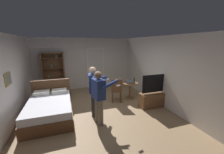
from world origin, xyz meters
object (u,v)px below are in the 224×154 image
object	(u,v)px
bottle_on_table	(134,80)
person_striped_shirt	(93,88)
suitcase_dark	(63,95)
bed	(50,108)
side_table	(130,88)
person_blue_shirt	(99,94)
bookshelf	(54,71)
laptop	(130,82)
tv_flatscreen	(155,97)
suitcase_small	(62,93)
wooden_chair	(117,89)

from	to	relation	value
bottle_on_table	person_striped_shirt	xyz separation A→B (m)	(-1.91, -0.83, 0.13)
suitcase_dark	bed	bearing A→B (deg)	-115.19
side_table	person_blue_shirt	distance (m)	2.31
bookshelf	laptop	world-z (taller)	bookshelf
person_striped_shirt	bed	bearing A→B (deg)	165.48
bed	bottle_on_table	xyz separation A→B (m)	(3.29, 0.47, 0.51)
bookshelf	bottle_on_table	bearing A→B (deg)	-31.99
suitcase_dark	person_blue_shirt	bearing A→B (deg)	-76.90
tv_flatscreen	suitcase_small	size ratio (longest dim) A/B	2.16
bed	suitcase_dark	xyz separation A→B (m)	(0.39, 1.48, -0.13)
tv_flatscreen	suitcase_dark	xyz separation A→B (m)	(-3.30, 1.93, -0.18)
bottle_on_table	person_blue_shirt	size ratio (longest dim) A/B	0.17
tv_flatscreen	suitcase_small	distance (m)	3.98
person_striped_shirt	laptop	bearing A→B (deg)	26.76
side_table	wooden_chair	bearing A→B (deg)	-165.55
tv_flatscreen	bookshelf	bearing A→B (deg)	141.00
tv_flatscreen	wooden_chair	world-z (taller)	tv_flatscreen
bottle_on_table	wooden_chair	world-z (taller)	wooden_chair
bed	tv_flatscreen	distance (m)	3.72
bookshelf	suitcase_small	distance (m)	1.24
bed	side_table	world-z (taller)	bed
tv_flatscreen	laptop	world-z (taller)	tv_flatscreen
person_blue_shirt	person_striped_shirt	xyz separation A→B (m)	(-0.05, 0.55, 0.03)
side_table	laptop	distance (m)	0.28
person_striped_shirt	suitcase_dark	world-z (taller)	person_striped_shirt
tv_flatscreen	person_blue_shirt	bearing A→B (deg)	-168.70
bottle_on_table	wooden_chair	size ratio (longest dim) A/B	0.27
bottle_on_table	person_striped_shirt	world-z (taller)	person_striped_shirt
suitcase_dark	wooden_chair	bearing A→B (deg)	-38.30
side_table	suitcase_dark	xyz separation A→B (m)	(-2.76, 0.92, -0.30)
side_table	bottle_on_table	bearing A→B (deg)	-29.74
person_blue_shirt	suitcase_dark	distance (m)	2.70
bed	bottle_on_table	bearing A→B (deg)	8.21
bookshelf	suitcase_small	bearing A→B (deg)	-68.98
laptop	person_striped_shirt	xyz separation A→B (m)	(-1.73, -0.87, 0.19)
bookshelf	bottle_on_table	world-z (taller)	bookshelf
laptop	wooden_chair	size ratio (longest dim) A/B	0.43
person_blue_shirt	side_table	bearing A→B (deg)	40.35
side_table	tv_flatscreen	bearing A→B (deg)	-61.82
bed	suitcase_dark	bearing A→B (deg)	75.12
laptop	suitcase_dark	size ratio (longest dim) A/B	0.76
side_table	person_striped_shirt	world-z (taller)	person_striped_shirt
person_striped_shirt	suitcase_small	xyz separation A→B (m)	(-1.04, 2.03, -0.76)
bookshelf	suitcase_dark	bearing A→B (deg)	-70.22
wooden_chair	person_striped_shirt	xyz separation A→B (m)	(-1.08, -0.73, 0.40)
person_striped_shirt	suitcase_dark	distance (m)	2.22
tv_flatscreen	suitcase_small	bearing A→B (deg)	147.50
tv_flatscreen	wooden_chair	size ratio (longest dim) A/B	1.26
suitcase_dark	laptop	bearing A→B (deg)	-29.84
person_blue_shirt	suitcase_small	bearing A→B (deg)	112.74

